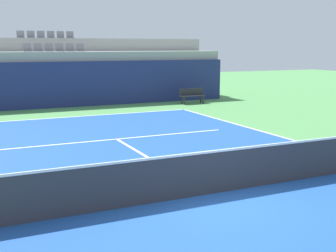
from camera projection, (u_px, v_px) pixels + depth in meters
The scene contains 12 objects.
ground_plane at pixel (210, 194), 9.69m from camera, with size 80.00×80.00×0.00m, color #4C8C4C.
court_surface at pixel (210, 194), 9.69m from camera, with size 11.00×24.00×0.01m, color #1E4C99.
baseline_far at pixel (78, 116), 20.35m from camera, with size 11.00×0.10×0.00m, color white.
service_line_far at pixel (117, 139), 15.40m from camera, with size 8.26×0.10×0.00m, color white.
centre_service_line at pixel (153, 160), 12.55m from camera, with size 0.10×6.40×0.00m, color white.
back_wall at pixel (61, 85), 23.30m from camera, with size 19.31×0.30×2.40m, color navy.
stands_tier_lower at pixel (56, 78), 24.45m from camera, with size 19.31×2.40×2.91m, color #9E9E99.
stands_tier_upper at pixel (48, 69), 26.53m from camera, with size 19.31×2.40×3.65m, color #9E9E99.
seating_row_lower at pixel (54, 49), 24.26m from camera, with size 3.32×0.44×0.44m.
seating_row_upper at pixel (46, 36), 26.27m from camera, with size 3.32×0.44×0.44m.
tennis_net at pixel (210, 172), 9.60m from camera, with size 11.08×0.08×1.07m.
player_bench at pixel (192, 95), 24.92m from camera, with size 1.50×0.40×0.85m.
Camera 1 is at (-4.74, -8.02, 3.19)m, focal length 47.38 mm.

